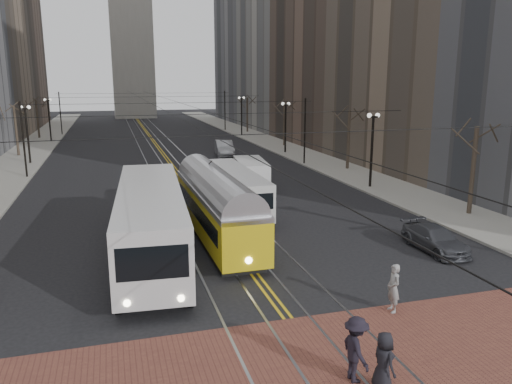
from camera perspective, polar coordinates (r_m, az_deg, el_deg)
ground at (r=19.25m, az=2.68°, el=-13.00°), size 260.00×260.00×0.00m
sidewalk_left at (r=62.64m, az=-24.70°, el=3.94°), size 5.00×140.00×0.15m
sidewalk_right at (r=65.31m, az=2.37°, el=5.40°), size 5.00×140.00×0.15m
crosswalk_band at (r=15.98m, az=7.58°, el=-18.87°), size 25.00×6.00×0.01m
streetcar_rails at (r=62.22m, az=-10.89°, el=4.75°), size 4.80×130.00×0.02m
centre_lines at (r=62.22m, az=-10.89°, el=4.75°), size 0.42×130.00×0.01m
building_right_mid at (r=70.29m, az=10.86°, el=19.54°), size 16.00×20.00×34.00m
building_right_far at (r=107.67m, az=0.73°, el=18.89°), size 16.00×20.00×40.00m
lamp_posts at (r=45.84m, az=-9.04°, el=5.58°), size 27.60×57.20×5.60m
street_trees at (r=52.25m, az=-9.97°, el=6.40°), size 31.68×53.28×5.60m
trolley_wires at (r=51.74m, az=-9.96°, el=7.43°), size 25.96×120.00×6.60m
transit_bus at (r=24.09m, az=-11.93°, el=-3.57°), size 3.79×13.87×3.43m
streetcar at (r=26.80m, az=-4.53°, el=-2.25°), size 2.45×12.37×2.91m
rear_bus at (r=32.34m, az=-2.47°, el=0.15°), size 2.26×10.20×2.66m
cargo_van at (r=38.11m, az=-0.57°, el=1.87°), size 2.72×5.61×2.39m
sedan_grey at (r=46.13m, az=-3.52°, el=3.11°), size 1.83×4.11×1.37m
sedan_silver at (r=56.36m, az=-3.65°, el=5.03°), size 2.41×5.39×1.72m
sedan_parked at (r=26.49m, az=19.79°, el=-5.06°), size 1.72×4.22×1.22m
pedestrian_a at (r=14.77m, az=14.40°, el=-18.21°), size 0.60×0.86×1.68m
pedestrian_b at (r=19.20m, az=15.44°, el=-10.54°), size 0.49×0.70×1.82m
pedestrian_d at (r=14.91m, az=11.34°, el=-17.20°), size 0.73×1.25×1.92m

